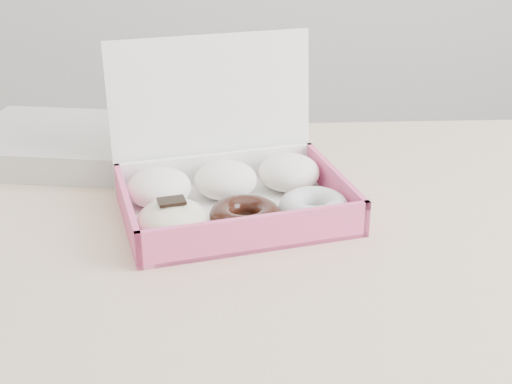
{
  "coord_description": "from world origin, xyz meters",
  "views": [
    {
      "loc": [
        -0.1,
        -0.79,
        1.17
      ],
      "look_at": [
        -0.06,
        0.05,
        0.78
      ],
      "focal_mm": 50.0,
      "sensor_mm": 36.0,
      "label": 1
    }
  ],
  "objects": [
    {
      "name": "newspapers",
      "position": [
        -0.34,
        0.26,
        0.77
      ],
      "size": [
        0.31,
        0.26,
        0.04
      ],
      "primitive_type": "cube",
      "rotation": [
        0.0,
        0.0,
        -0.17
      ],
      "color": "silver",
      "rests_on": "table"
    },
    {
      "name": "donut_box",
      "position": [
        -0.09,
        0.06,
        0.78
      ],
      "size": [
        0.33,
        0.3,
        0.21
      ],
      "rotation": [
        0.0,
        0.0,
        0.24
      ],
      "color": "white",
      "rests_on": "table"
    },
    {
      "name": "table",
      "position": [
        0.0,
        0.0,
        0.67
      ],
      "size": [
        1.2,
        0.8,
        0.75
      ],
      "color": "tan",
      "rests_on": "ground"
    }
  ]
}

